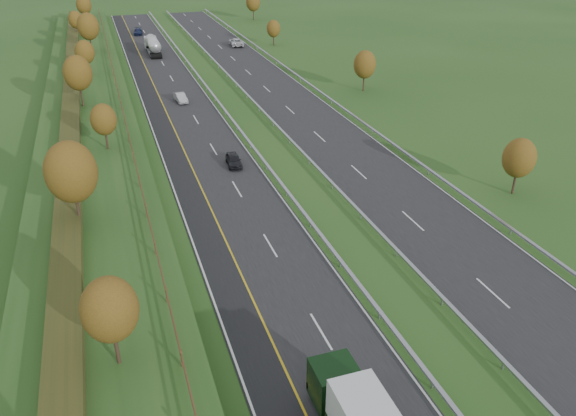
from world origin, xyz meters
name	(u,v)px	position (x,y,z in m)	size (l,w,h in m)	color
ground	(250,124)	(8.00, 55.00, 0.00)	(400.00, 400.00, 0.00)	#254A1A
near_carriageway	(186,118)	(0.00, 60.00, 0.02)	(10.50, 200.00, 0.04)	black
far_carriageway	(296,107)	(16.50, 60.00, 0.02)	(10.50, 200.00, 0.04)	black
hard_shoulder	(159,121)	(-3.75, 60.00, 0.02)	(3.00, 200.00, 0.04)	black
lane_markings	(230,114)	(6.40, 59.88, 0.05)	(26.75, 200.00, 0.01)	silver
embankment_left	(89,121)	(-13.00, 60.00, 1.00)	(12.00, 200.00, 2.00)	#254A1A
hedge_left	(71,112)	(-15.00, 60.00, 2.55)	(2.20, 180.00, 1.10)	#313A17
fence_left	(122,106)	(-8.50, 59.59, 2.73)	(0.12, 189.06, 1.20)	#422B19
median_barrier_near	(225,110)	(5.70, 60.00, 0.61)	(0.32, 200.00, 0.71)	#96989E
median_barrier_far	(259,107)	(10.80, 60.00, 0.61)	(0.32, 200.00, 0.71)	#96989E
outer_barrier_far	(332,100)	(22.30, 60.00, 0.62)	(0.32, 200.00, 0.71)	#96989E
trees_left	(85,88)	(-12.64, 56.63, 6.37)	(6.64, 164.30, 7.66)	#2D2116
trees_far	(311,38)	(29.80, 89.21, 4.25)	(8.45, 118.60, 7.12)	#2D2116
road_tanker	(153,45)	(0.60, 104.59, 1.86)	(2.40, 11.22, 3.46)	silver
car_dark_near	(234,160)	(2.44, 41.28, 0.70)	(1.56, 3.88, 1.32)	black
car_silver_mid	(181,98)	(0.60, 68.20, 0.70)	(1.41, 4.03, 1.33)	#A5A5AA
car_small_far	(138,31)	(-0.42, 127.63, 0.74)	(1.97, 4.83, 1.40)	#141C3E
car_oncoming	(236,42)	(18.92, 106.92, 0.86)	(2.73, 5.92, 1.65)	silver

